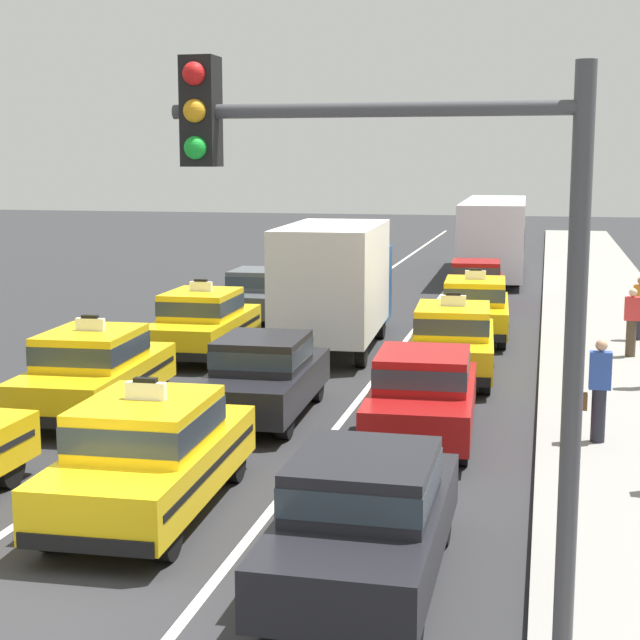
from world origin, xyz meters
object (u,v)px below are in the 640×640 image
object	(u,v)px
box_truck_center_third	(337,280)
sedan_right_nearest	(365,515)
taxi_left_second	(94,370)
taxi_right_third	(453,340)
sedan_right_fifth	(476,282)
pedestrian_near_crosswalk	(632,322)
sedan_center_second	(264,374)
taxi_left_third	(203,322)
traffic_light_pole	(431,314)
taxi_right_fourth	(475,307)
pedestrian_trailing	(599,391)
pedestrian_by_storefront	(640,308)
sedan_right_second	(423,392)
bus_right_sixth	(494,233)
sedan_left_fourth	(260,293)
taxi_center_nearest	(150,453)

from	to	relation	value
box_truck_center_third	sedan_right_nearest	bearing A→B (deg)	-76.86
taxi_left_second	taxi_right_third	size ratio (longest dim) A/B	1.00
sedan_right_fifth	pedestrian_near_crosswalk	world-z (taller)	pedestrian_near_crosswalk
sedan_center_second	box_truck_center_third	bearing A→B (deg)	90.77
taxi_left_third	traffic_light_pole	size ratio (longest dim) A/B	0.83
taxi_right_third	taxi_right_fourth	size ratio (longest dim) A/B	1.00
pedestrian_trailing	traffic_light_pole	distance (m)	10.65
sedan_right_nearest	pedestrian_by_storefront	world-z (taller)	pedestrian_by_storefront
box_truck_center_third	taxi_right_third	xyz separation A→B (m)	(3.28, -3.00, -0.90)
sedan_right_second	taxi_right_fourth	world-z (taller)	taxi_right_fourth
bus_right_sixth	traffic_light_pole	xyz separation A→B (m)	(1.39, -35.62, 2.00)
sedan_right_second	sedan_right_fifth	world-z (taller)	same
taxi_left_second	sedan_right_fifth	distance (m)	16.93
bus_right_sixth	box_truck_center_third	bearing A→B (deg)	-100.15
sedan_right_second	sedan_right_fifth	distance (m)	16.10
pedestrian_by_storefront	pedestrian_near_crosswalk	bearing A→B (deg)	-99.35
sedan_left_fourth	pedestrian_by_storefront	xyz separation A→B (m)	(11.00, -1.75, 0.16)
taxi_left_second	sedan_right_nearest	distance (m)	9.19
box_truck_center_third	pedestrian_trailing	distance (m)	10.24
taxi_left_second	taxi_left_third	xyz separation A→B (m)	(0.11, 5.90, 0.00)
sedan_right_nearest	taxi_right_fourth	world-z (taller)	taxi_right_fourth
sedan_right_nearest	pedestrian_by_storefront	distance (m)	16.98
sedan_right_nearest	taxi_right_third	size ratio (longest dim) A/B	0.92
taxi_left_second	pedestrian_trailing	distance (m)	9.37
taxi_right_third	traffic_light_pole	xyz separation A→B (m)	(1.21, -15.25, 2.94)
taxi_center_nearest	box_truck_center_third	world-z (taller)	box_truck_center_third
taxi_left_third	sedan_right_second	bearing A→B (deg)	-44.73
sedan_right_fifth	taxi_right_third	bearing A→B (deg)	-88.63
taxi_left_second	taxi_right_fourth	world-z (taller)	same
traffic_light_pole	taxi_left_second	bearing A→B (deg)	126.15
sedan_right_second	sedan_right_fifth	size ratio (longest dim) A/B	1.00
pedestrian_by_storefront	pedestrian_trailing	bearing A→B (deg)	-98.53
sedan_center_second	taxi_left_second	bearing A→B (deg)	-171.16
taxi_right_fourth	pedestrian_trailing	size ratio (longest dim) A/B	2.63
sedan_left_fourth	sedan_right_fifth	world-z (taller)	same
sedan_right_nearest	pedestrian_near_crosswalk	distance (m)	14.56
box_truck_center_third	traffic_light_pole	distance (m)	18.90
box_truck_center_third	traffic_light_pole	world-z (taller)	traffic_light_pole
taxi_left_third	pedestrian_trailing	bearing A→B (deg)	-33.97
bus_right_sixth	pedestrian_by_storefront	size ratio (longest dim) A/B	6.69
taxi_right_third	taxi_center_nearest	bearing A→B (deg)	-108.60
sedan_right_fifth	bus_right_sixth	xyz separation A→B (m)	(0.09, 9.38, 0.97)
sedan_right_second	taxi_right_fourth	size ratio (longest dim) A/B	0.94
sedan_right_fifth	pedestrian_by_storefront	xyz separation A→B (m)	(4.72, -5.87, 0.16)
box_truck_center_third	sedan_right_nearest	size ratio (longest dim) A/B	1.64
taxi_center_nearest	box_truck_center_third	bearing A→B (deg)	90.15
sedan_right_nearest	pedestrian_near_crosswalk	size ratio (longest dim) A/B	2.57
taxi_left_second	taxi_center_nearest	size ratio (longest dim) A/B	1.01
taxi_left_second	sedan_right_fifth	world-z (taller)	taxi_left_second
sedan_right_second	traffic_light_pole	distance (m)	10.65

